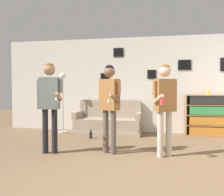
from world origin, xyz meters
name	(u,v)px	position (x,y,z in m)	size (l,w,h in m)	color
ground_plane	(107,189)	(0.00, 0.00, 0.00)	(20.00, 20.00, 0.00)	brown
wall_back	(139,85)	(0.01, 4.14, 1.35)	(8.04, 0.08, 2.70)	beige
couch	(108,123)	(-0.81, 3.73, 0.30)	(1.84, 0.80, 0.91)	gray
bookshelf	(207,115)	(1.82, 3.92, 0.54)	(1.11, 0.30, 1.08)	olive
floor_lamp	(63,92)	(-2.09, 3.60, 1.14)	(0.28, 0.28, 1.68)	#ADA89E
person_player_foreground_left	(50,97)	(-1.46, 1.44, 1.08)	(0.54, 0.45, 1.74)	black
person_player_foreground_center	(109,99)	(-0.33, 1.66, 1.05)	(0.46, 0.58, 1.70)	brown
person_watcher_holding_cup	(165,100)	(0.71, 1.63, 1.05)	(0.44, 0.56, 1.70)	#B7AD99
bottle_on_floor	(91,135)	(-1.09, 2.97, 0.09)	(0.07, 0.07, 0.23)	black
drinking_cup	(209,93)	(1.85, 3.92, 1.13)	(0.07, 0.07, 0.11)	yellow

